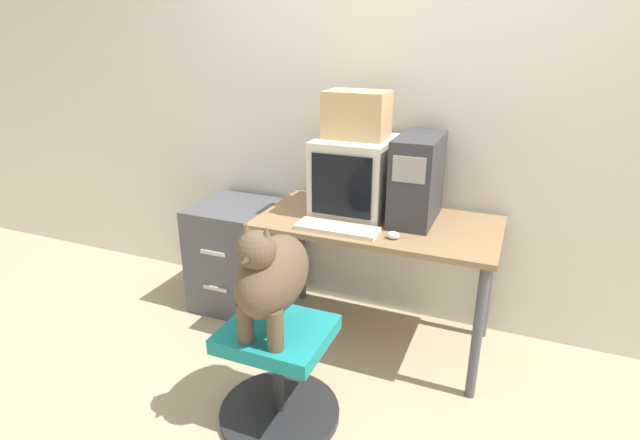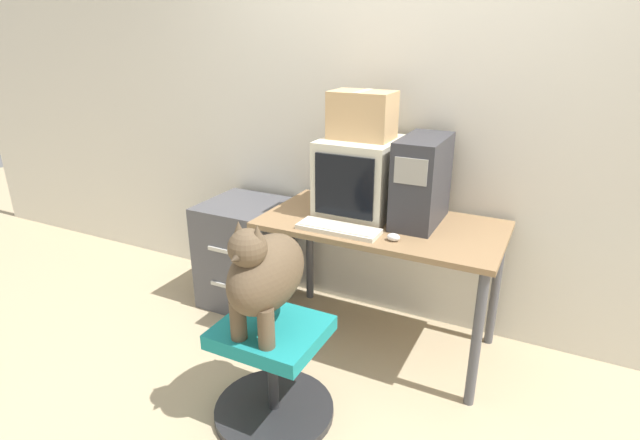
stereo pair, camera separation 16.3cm
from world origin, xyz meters
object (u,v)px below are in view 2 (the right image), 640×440
at_px(crt_monitor, 360,176).
at_px(filing_cabinet, 245,252).
at_px(office_chair, 273,372).
at_px(pc_tower, 422,181).
at_px(dog, 264,273).
at_px(cardboard_box, 362,115).
at_px(keyboard, 338,229).

xyz_separation_m(crt_monitor, filing_cabinet, (-0.81, -0.02, -0.63)).
bearing_deg(crt_monitor, office_chair, -93.42).
relative_size(pc_tower, dog, 0.86).
height_order(dog, cardboard_box, cardboard_box).
height_order(keyboard, cardboard_box, cardboard_box).
height_order(office_chair, cardboard_box, cardboard_box).
bearing_deg(dog, keyboard, 83.33).
xyz_separation_m(crt_monitor, cardboard_box, (-0.00, 0.00, 0.34)).
bearing_deg(keyboard, filing_cabinet, 159.97).
bearing_deg(keyboard, dog, -96.67).
bearing_deg(filing_cabinet, cardboard_box, 1.83).
xyz_separation_m(dog, filing_cabinet, (-0.76, 0.90, -0.43)).
height_order(keyboard, filing_cabinet, keyboard).
bearing_deg(dog, filing_cabinet, 129.94).
bearing_deg(pc_tower, filing_cabinet, -179.11).
bearing_deg(office_chair, pc_tower, 65.37).
distance_m(dog, filing_cabinet, 1.25).
distance_m(keyboard, filing_cabinet, 0.98).
relative_size(keyboard, office_chair, 0.76).
bearing_deg(filing_cabinet, crt_monitor, 1.56).
height_order(pc_tower, filing_cabinet, pc_tower).
xyz_separation_m(crt_monitor, pc_tower, (0.35, -0.00, 0.02)).
distance_m(crt_monitor, keyboard, 0.38).
bearing_deg(keyboard, cardboard_box, 92.98).
distance_m(keyboard, office_chair, 0.78).
distance_m(office_chair, filing_cabinet, 1.16).
relative_size(filing_cabinet, cardboard_box, 2.07).
distance_m(office_chair, cardboard_box, 1.40).
xyz_separation_m(keyboard, cardboard_box, (-0.02, 0.33, 0.54)).
bearing_deg(office_chair, crt_monitor, 86.58).
xyz_separation_m(keyboard, dog, (-0.07, -0.60, -0.00)).
bearing_deg(keyboard, crt_monitor, 93.02).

